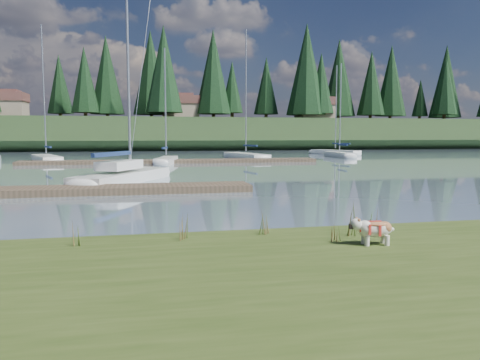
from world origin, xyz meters
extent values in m
plane|color=#7E94A8|center=(0.00, 30.00, 0.00)|extent=(200.00, 200.00, 0.00)
cube|color=#38491A|center=(0.00, -6.00, 0.17)|extent=(60.00, 9.00, 0.35)
cube|color=#21351A|center=(0.00, 73.00, 2.50)|extent=(200.00, 20.00, 5.00)
cylinder|color=silver|center=(3.54, -3.52, 0.45)|extent=(0.10, 0.10, 0.20)
cylinder|color=silver|center=(3.57, -3.32, 0.45)|extent=(0.10, 0.10, 0.20)
cylinder|color=silver|center=(3.94, -3.57, 0.45)|extent=(0.10, 0.10, 0.20)
cylinder|color=silver|center=(3.97, -3.38, 0.45)|extent=(0.10, 0.10, 0.20)
ellipsoid|color=silver|center=(3.76, -3.45, 0.66)|extent=(0.70, 0.41, 0.31)
ellipsoid|color=#A8693F|center=(3.76, -3.45, 0.76)|extent=(0.50, 0.37, 0.11)
ellipsoid|color=silver|center=(3.37, -3.40, 0.76)|extent=(0.26, 0.27, 0.23)
cube|color=black|center=(3.27, -3.39, 0.72)|extent=(0.08, 0.12, 0.09)
cube|color=silver|center=(-1.67, 13.48, 0.22)|extent=(5.08, 7.92, 0.70)
ellipsoid|color=silver|center=(0.06, 17.04, 0.22)|extent=(2.50, 2.70, 0.70)
cylinder|color=silver|center=(-1.35, 14.13, 6.80)|extent=(0.14, 0.14, 12.01)
cube|color=navy|center=(-2.18, 12.42, 1.55)|extent=(1.75, 3.33, 0.20)
cube|color=silver|center=(-1.86, 13.07, 0.95)|extent=(2.39, 3.14, 0.45)
cube|color=#4C3D2C|center=(-4.00, 9.00, 0.15)|extent=(16.00, 2.00, 0.30)
cube|color=#4C3D2C|center=(2.00, 30.00, 0.15)|extent=(26.00, 2.20, 0.30)
cube|color=silver|center=(-9.51, 34.77, 0.22)|extent=(4.09, 7.64, 0.70)
ellipsoid|color=silver|center=(-10.75, 38.31, 0.22)|extent=(2.22, 2.47, 0.70)
cylinder|color=silver|center=(-9.51, 34.77, 6.66)|extent=(0.12, 0.12, 11.72)
cube|color=navy|center=(-9.17, 33.80, 1.40)|extent=(1.17, 2.88, 0.20)
cube|color=silver|center=(1.31, 28.91, 0.22)|extent=(2.41, 5.85, 0.70)
ellipsoid|color=silver|center=(1.88, 31.71, 0.22)|extent=(1.53, 1.77, 0.70)
cylinder|color=silver|center=(1.31, 28.91, 5.29)|extent=(0.12, 0.12, 8.98)
cube|color=navy|center=(1.15, 28.15, 1.40)|extent=(0.65, 2.26, 0.20)
cube|color=silver|center=(9.91, 35.97, 0.22)|extent=(3.41, 8.30, 0.70)
ellipsoid|color=silver|center=(9.11, 39.93, 0.22)|extent=(2.17, 2.52, 0.70)
cylinder|color=silver|center=(9.91, 35.97, 7.02)|extent=(0.12, 0.12, 12.45)
cube|color=navy|center=(10.13, 34.89, 1.40)|extent=(0.84, 3.20, 0.20)
cube|color=silver|center=(20.79, 36.86, 0.22)|extent=(1.53, 6.18, 0.70)
ellipsoid|color=silver|center=(20.85, 39.94, 0.22)|extent=(1.38, 1.71, 0.70)
cylinder|color=silver|center=(20.79, 36.86, 5.54)|extent=(0.12, 0.12, 9.49)
cube|color=navy|center=(20.77, 36.02, 1.40)|extent=(0.25, 2.45, 0.20)
cube|color=silver|center=(23.28, 43.82, 0.22)|extent=(4.46, 6.90, 0.70)
ellipsoid|color=silver|center=(21.76, 46.92, 0.22)|extent=(2.19, 2.36, 0.70)
cylinder|color=silver|center=(23.28, 43.82, 5.96)|extent=(0.12, 0.12, 10.32)
cube|color=navy|center=(23.69, 42.97, 1.40)|extent=(1.39, 2.56, 0.20)
cone|color=#475B23|center=(0.03, -2.20, 0.60)|extent=(0.03, 0.03, 0.51)
cone|color=brown|center=(0.14, -2.27, 0.55)|extent=(0.03, 0.03, 0.40)
cone|color=#475B23|center=(0.09, -2.17, 0.63)|extent=(0.03, 0.03, 0.56)
cone|color=brown|center=(0.17, -2.23, 0.53)|extent=(0.03, 0.03, 0.35)
cone|color=#475B23|center=(0.05, -2.28, 0.58)|extent=(0.03, 0.03, 0.45)
cone|color=#475B23|center=(1.80, -2.02, 0.60)|extent=(0.03, 0.03, 0.50)
cone|color=brown|center=(1.91, -2.09, 0.55)|extent=(0.03, 0.03, 0.40)
cone|color=#475B23|center=(1.86, -1.99, 0.63)|extent=(0.03, 0.03, 0.55)
cone|color=brown|center=(1.94, -2.05, 0.53)|extent=(0.03, 0.03, 0.35)
cone|color=#475B23|center=(1.82, -2.10, 0.58)|extent=(0.03, 0.03, 0.45)
cone|color=#475B23|center=(3.60, -2.58, 0.70)|extent=(0.03, 0.03, 0.69)
cone|color=brown|center=(3.71, -2.65, 0.63)|extent=(0.03, 0.03, 0.56)
cone|color=#475B23|center=(3.66, -2.55, 0.73)|extent=(0.03, 0.03, 0.76)
cone|color=brown|center=(3.74, -2.61, 0.59)|extent=(0.03, 0.03, 0.49)
cone|color=#475B23|center=(3.62, -2.66, 0.66)|extent=(0.03, 0.03, 0.62)
cone|color=#475B23|center=(-2.03, -2.30, 0.58)|extent=(0.03, 0.03, 0.46)
cone|color=brown|center=(-1.92, -2.37, 0.53)|extent=(0.03, 0.03, 0.36)
cone|color=#475B23|center=(-1.97, -2.27, 0.60)|extent=(0.03, 0.03, 0.50)
cone|color=brown|center=(-1.89, -2.33, 0.51)|extent=(0.03, 0.03, 0.32)
cone|color=#475B23|center=(-2.01, -2.38, 0.56)|extent=(0.03, 0.03, 0.41)
cone|color=#475B23|center=(3.03, -2.97, 0.54)|extent=(0.03, 0.03, 0.37)
cone|color=brown|center=(3.14, -3.04, 0.50)|extent=(0.03, 0.03, 0.30)
cone|color=#475B23|center=(3.09, -2.94, 0.55)|extent=(0.03, 0.03, 0.41)
cone|color=brown|center=(3.17, -3.00, 0.48)|extent=(0.03, 0.03, 0.26)
cone|color=#475B23|center=(3.05, -3.05, 0.52)|extent=(0.03, 0.03, 0.33)
cone|color=#475B23|center=(4.09, -2.55, 0.64)|extent=(0.03, 0.03, 0.59)
cone|color=brown|center=(4.20, -2.62, 0.59)|extent=(0.03, 0.03, 0.47)
cone|color=#475B23|center=(4.15, -2.52, 0.67)|extent=(0.03, 0.03, 0.65)
cone|color=brown|center=(4.23, -2.58, 0.56)|extent=(0.03, 0.03, 0.41)
cone|color=#475B23|center=(4.11, -2.63, 0.61)|extent=(0.03, 0.03, 0.53)
cube|color=#33281C|center=(0.00, -1.60, 0.07)|extent=(60.00, 0.50, 0.14)
cylinder|color=#382619|center=(-10.00, 72.00, 5.90)|extent=(0.60, 0.60, 1.80)
cone|color=black|center=(-10.00, 72.00, 11.75)|extent=(4.84, 4.84, 11.00)
cylinder|color=#382619|center=(3.00, 66.00, 5.90)|extent=(0.60, 0.60, 1.80)
cone|color=black|center=(3.00, 66.00, 13.10)|extent=(6.16, 6.16, 14.00)
cylinder|color=#382619|center=(15.00, 70.00, 5.90)|extent=(0.60, 0.60, 1.80)
cone|color=black|center=(15.00, 70.00, 10.85)|extent=(3.96, 3.96, 9.00)
cylinder|color=#382619|center=(28.00, 68.00, 5.90)|extent=(0.60, 0.60, 1.80)
cone|color=black|center=(28.00, 68.00, 14.00)|extent=(7.04, 7.04, 16.00)
cylinder|color=#382619|center=(42.00, 71.00, 5.90)|extent=(0.60, 0.60, 1.80)
cone|color=black|center=(42.00, 71.00, 12.20)|extent=(5.28, 5.28, 12.00)
cylinder|color=#382619|center=(55.00, 67.00, 5.90)|extent=(0.60, 0.60, 1.80)
cone|color=black|center=(55.00, 67.00, 11.52)|extent=(4.62, 4.62, 10.50)
cube|color=gray|center=(-22.00, 70.00, 6.40)|extent=(6.00, 5.00, 2.80)
cube|color=brown|center=(-22.00, 70.00, 8.50)|extent=(6.30, 5.30, 1.40)
cube|color=brown|center=(-22.00, 70.00, 9.30)|extent=(4.20, 3.60, 0.70)
cube|color=gray|center=(6.00, 71.00, 6.40)|extent=(6.00, 5.00, 2.80)
cube|color=brown|center=(6.00, 71.00, 8.50)|extent=(6.30, 5.30, 1.40)
cube|color=brown|center=(6.00, 71.00, 9.30)|extent=(4.20, 3.60, 0.70)
cube|color=gray|center=(30.00, 69.00, 6.40)|extent=(6.00, 5.00, 2.80)
cube|color=brown|center=(30.00, 69.00, 8.50)|extent=(6.30, 5.30, 1.40)
cube|color=brown|center=(30.00, 69.00, 9.30)|extent=(4.20, 3.60, 0.70)
camera|label=1|loc=(-0.71, -11.77, 2.51)|focal=35.00mm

